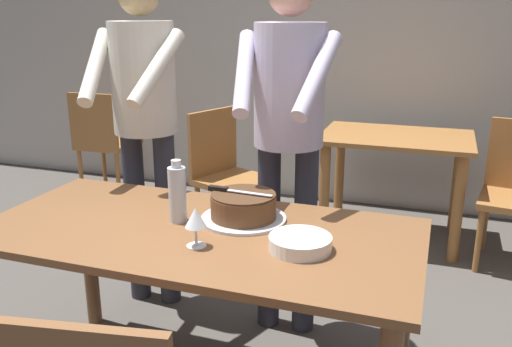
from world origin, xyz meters
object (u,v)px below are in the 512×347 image
(cake_on_platter, at_px, (244,208))
(plate_stack, at_px, (300,243))
(background_chair_0, at_px, (227,171))
(main_dining_table, at_px, (199,256))
(background_table, at_px, (395,158))
(cake_knife, at_px, (227,190))
(water_bottle, at_px, (177,193))
(background_chair_1, at_px, (103,139))
(person_cutting_cake, at_px, (288,119))
(wine_glass_near, at_px, (196,219))
(person_standing_beside, at_px, (144,108))

(cake_on_platter, distance_m, plate_stack, 0.35)
(background_chair_0, bearing_deg, main_dining_table, -71.47)
(main_dining_table, xyz_separation_m, cake_on_platter, (0.13, 0.15, 0.16))
(main_dining_table, distance_m, background_table, 2.04)
(cake_knife, distance_m, plate_stack, 0.42)
(main_dining_table, height_order, water_bottle, water_bottle)
(cake_knife, relative_size, background_chair_0, 0.30)
(cake_on_platter, relative_size, plate_stack, 1.55)
(water_bottle, bearing_deg, cake_knife, 31.01)
(cake_on_platter, height_order, background_chair_1, background_chair_1)
(background_table, bearing_deg, person_cutting_cake, -105.80)
(background_table, bearing_deg, wine_glass_near, -103.27)
(background_chair_0, height_order, background_chair_1, same)
(cake_on_platter, xyz_separation_m, background_chair_0, (-0.66, 1.43, -0.31))
(main_dining_table, xyz_separation_m, person_cutting_cake, (0.18, 0.61, 0.44))
(person_standing_beside, bearing_deg, wine_glass_near, -50.53)
(main_dining_table, bearing_deg, background_chair_1, 131.74)
(water_bottle, bearing_deg, background_table, 70.78)
(main_dining_table, bearing_deg, cake_knife, 68.53)
(main_dining_table, distance_m, background_chair_0, 1.67)
(wine_glass_near, xyz_separation_m, water_bottle, (-0.17, 0.20, 0.01))
(plate_stack, xyz_separation_m, person_cutting_cake, (-0.24, 0.66, 0.30))
(water_bottle, distance_m, person_standing_beside, 0.79)
(person_standing_beside, distance_m, background_chair_0, 1.10)
(background_table, height_order, background_chair_0, background_chair_0)
(plate_stack, bearing_deg, background_chair_1, 136.73)
(person_cutting_cake, bearing_deg, main_dining_table, -106.10)
(cake_knife, xyz_separation_m, person_cutting_cake, (0.12, 0.46, 0.21))
(water_bottle, relative_size, background_chair_0, 0.28)
(plate_stack, bearing_deg, cake_on_platter, 145.06)
(background_table, distance_m, background_chair_0, 1.16)
(plate_stack, relative_size, person_cutting_cake, 0.13)
(water_bottle, height_order, background_chair_1, water_bottle)
(plate_stack, distance_m, water_bottle, 0.54)
(plate_stack, relative_size, wine_glass_near, 1.53)
(person_standing_beside, bearing_deg, background_table, 49.04)
(cake_on_platter, relative_size, background_chair_0, 0.38)
(cake_knife, bearing_deg, cake_on_platter, -3.43)
(water_bottle, bearing_deg, cake_on_platter, 21.94)
(water_bottle, bearing_deg, background_chair_1, 130.77)
(plate_stack, height_order, background_chair_0, background_chair_0)
(cake_knife, relative_size, person_cutting_cake, 0.16)
(person_cutting_cake, distance_m, background_table, 1.49)
(background_chair_1, bearing_deg, background_chair_0, -21.72)
(main_dining_table, bearing_deg, water_bottle, 154.61)
(background_chair_1, bearing_deg, water_bottle, -49.23)
(person_cutting_cake, bearing_deg, wine_glass_near, -98.63)
(background_table, xyz_separation_m, background_chair_1, (-2.45, 0.16, -0.09))
(cake_knife, height_order, background_chair_0, background_chair_0)
(wine_glass_near, bearing_deg, background_table, 76.73)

